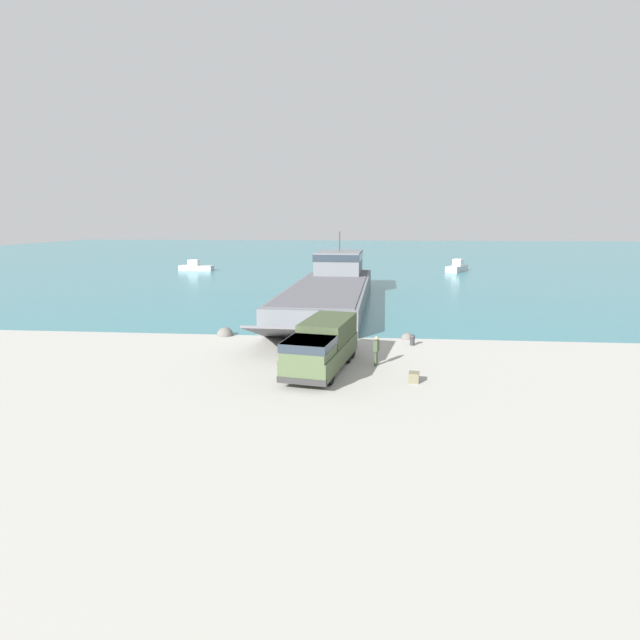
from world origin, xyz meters
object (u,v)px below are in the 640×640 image
Objects in this scene: military_truck at (322,345)px; moored_boat_a at (457,267)px; soldier_on_ramp at (376,349)px; mooring_bollard at (412,339)px; moored_boat_b at (196,267)px; cargo_crate at (414,377)px; landing_craft at (332,285)px.

military_truck is 60.46m from moored_boat_a.
military_truck is at bearing 38.83° from soldier_on_ramp.
mooring_bollard is (-11.96, -51.57, -0.29)m from moored_boat_a.
military_truck is 1.40× the size of moored_boat_b.
moored_boat_b is (-44.21, -2.21, -0.08)m from moored_boat_a.
military_truck reaches higher than mooring_bollard.
moored_boat_a is at bearing 95.92° from moored_boat_b.
cargo_crate is at bearing 142.74° from soldier_on_ramp.
soldier_on_ramp reaches higher than mooring_bollard.
landing_craft is 24.74m from soldier_on_ramp.
military_truck is 3.33m from soldier_on_ramp.
landing_craft reaches higher than moored_boat_b.
moored_boat_a is (14.54, 56.71, -0.34)m from soldier_on_ramp.
soldier_on_ramp reaches higher than cargo_crate.
moored_boat_b is at bearing -144.01° from military_truck.
moored_boat_b is (-26.57, 55.62, -0.85)m from military_truck.
mooring_bollard reaches higher than cargo_crate.
soldier_on_ramp is 0.30× the size of moored_boat_b.
landing_craft is 6.33× the size of moored_boat_b.
moored_boat_b is at bearing 118.84° from cargo_crate.
landing_craft is at bearing 102.77° from cargo_crate.
military_truck is at bearing 102.26° from moored_boat_a.
cargo_crate is at bearing -75.07° from landing_craft.
moored_boat_a reaches higher than soldier_on_ramp.
military_truck is at bearing -132.24° from mooring_bollard.
soldier_on_ramp is (3.10, 1.12, -0.43)m from military_truck.
military_truck is 61.65m from moored_boat_b.
mooring_bollard is 8.08m from cargo_crate.
military_truck is 8.52m from mooring_bollard.
mooring_bollard is (5.68, 6.26, -1.05)m from military_truck.
mooring_bollard is 1.19× the size of cargo_crate.
soldier_on_ramp is at bearing 31.63° from moored_boat_b.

